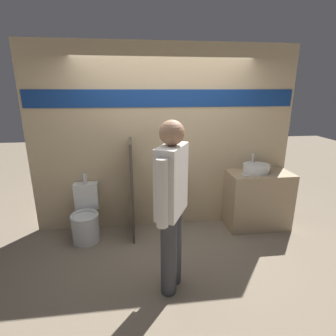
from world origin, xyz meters
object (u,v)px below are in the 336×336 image
at_px(cell_phone, 245,175).
at_px(urinal_near_counter, 177,176).
at_px(toilet, 86,219).
at_px(person_in_vest, 172,202).
at_px(sink_basin, 256,168).

distance_m(cell_phone, urinal_near_counter, 0.99).
bearing_deg(cell_phone, toilet, 178.65).
bearing_deg(cell_phone, urinal_near_counter, 166.83).
height_order(cell_phone, person_in_vest, person_in_vest).
xyz_separation_m(cell_phone, urinal_near_counter, (-0.96, 0.22, -0.05)).
bearing_deg(sink_basin, toilet, -177.81).
xyz_separation_m(toilet, person_in_vest, (1.07, -1.12, 0.69)).
relative_size(sink_basin, urinal_near_counter, 0.32).
relative_size(sink_basin, toilet, 0.43).
bearing_deg(urinal_near_counter, cell_phone, -13.17).
bearing_deg(person_in_vest, sink_basin, -23.51).
height_order(urinal_near_counter, toilet, urinal_near_counter).
bearing_deg(cell_phone, person_in_vest, -139.04).
distance_m(cell_phone, person_in_vest, 1.62).
bearing_deg(urinal_near_counter, toilet, -172.76).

